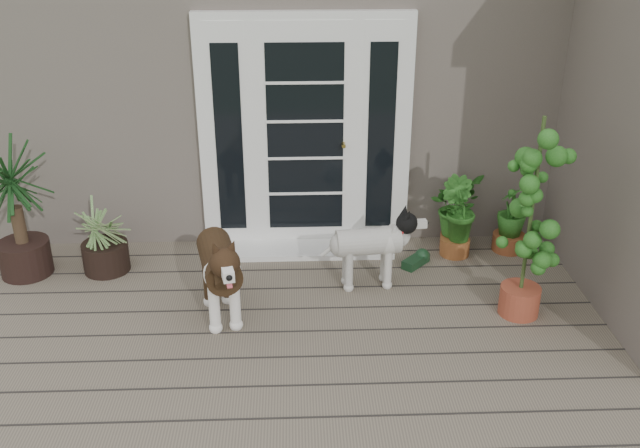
{
  "coord_description": "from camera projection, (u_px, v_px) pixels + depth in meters",
  "views": [
    {
      "loc": [
        -0.31,
        -3.49,
        3.14
      ],
      "look_at": [
        -0.1,
        1.75,
        0.7
      ],
      "focal_mm": 39.72,
      "sensor_mm": 36.0,
      "label": 1
    }
  ],
  "objects": [
    {
      "name": "white_dog",
      "position": [
        368.0,
        254.0,
        5.91
      ],
      "size": [
        0.75,
        0.39,
        0.6
      ],
      "primitive_type": null,
      "rotation": [
        0.0,
        0.0,
        -1.46
      ],
      "color": "white",
      "rests_on": "deck"
    },
    {
      "name": "deck",
      "position": [
        342.0,
        391.0,
        4.84
      ],
      "size": [
        6.2,
        4.6,
        0.12
      ],
      "primitive_type": "cube",
      "color": "#6B5B4C",
      "rests_on": "ground"
    },
    {
      "name": "yucca",
      "position": [
        16.0,
        210.0,
        5.98
      ],
      "size": [
        0.86,
        0.86,
        1.21
      ],
      "primitive_type": null,
      "rotation": [
        0.0,
        0.0,
        -0.03
      ],
      "color": "black",
      "rests_on": "deck"
    },
    {
      "name": "house_main",
      "position": [
        319.0,
        49.0,
        8.06
      ],
      "size": [
        7.4,
        4.0,
        3.1
      ],
      "primitive_type": "cube",
      "color": "#665E54",
      "rests_on": "ground"
    },
    {
      "name": "door_unit",
      "position": [
        305.0,
        134.0,
        6.34
      ],
      "size": [
        1.9,
        0.14,
        2.15
      ],
      "primitive_type": "cube",
      "color": "white",
      "rests_on": "deck"
    },
    {
      "name": "spider_plant",
      "position": [
        103.0,
        234.0,
        6.14
      ],
      "size": [
        0.75,
        0.75,
        0.71
      ],
      "primitive_type": null,
      "rotation": [
        0.0,
        0.0,
        0.14
      ],
      "color": "#818F58",
      "rests_on": "deck"
    },
    {
      "name": "door_step",
      "position": [
        307.0,
        249.0,
        6.61
      ],
      "size": [
        1.6,
        0.4,
        0.05
      ],
      "primitive_type": "cube",
      "color": "white",
      "rests_on": "deck"
    },
    {
      "name": "clog_left",
      "position": [
        379.0,
        247.0,
        6.6
      ],
      "size": [
        0.19,
        0.33,
        0.09
      ],
      "primitive_type": null,
      "rotation": [
        0.0,
        0.0,
        0.15
      ],
      "color": "#163820",
      "rests_on": "deck"
    },
    {
      "name": "clog_right",
      "position": [
        416.0,
        260.0,
        6.34
      ],
      "size": [
        0.35,
        0.35,
        0.1
      ],
      "primitive_type": null,
      "rotation": [
        0.0,
        0.0,
        -0.75
      ],
      "color": "#15341C",
      "rests_on": "deck"
    },
    {
      "name": "sapling",
      "position": [
        531.0,
        217.0,
        5.28
      ],
      "size": [
        0.64,
        0.64,
        1.68
      ],
      "primitive_type": null,
      "rotation": [
        0.0,
        0.0,
        -0.37
      ],
      "color": "#2B621C",
      "rests_on": "deck"
    },
    {
      "name": "brindle_dog",
      "position": [
        220.0,
        276.0,
        5.44
      ],
      "size": [
        0.56,
        0.94,
        0.73
      ],
      "primitive_type": null,
      "rotation": [
        0.0,
        0.0,
        3.37
      ],
      "color": "#3F2A17",
      "rests_on": "deck"
    },
    {
      "name": "herb_b",
      "position": [
        456.0,
        228.0,
        6.45
      ],
      "size": [
        0.51,
        0.51,
        0.54
      ],
      "primitive_type": "imported",
      "rotation": [
        0.0,
        0.0,
        2.33
      ],
      "color": "#1D4C15",
      "rests_on": "deck"
    },
    {
      "name": "herb_c",
      "position": [
        510.0,
        225.0,
        6.54
      ],
      "size": [
        0.45,
        0.45,
        0.5
      ],
      "primitive_type": "imported",
      "rotation": [
        0.0,
        0.0,
        4.07
      ],
      "color": "#154C19",
      "rests_on": "deck"
    },
    {
      "name": "herb_a",
      "position": [
        455.0,
        218.0,
        6.53
      ],
      "size": [
        0.68,
        0.68,
        0.64
      ],
      "primitive_type": "imported",
      "rotation": [
        0.0,
        0.0,
        1.1
      ],
      "color": "#1C5F1B",
      "rests_on": "deck"
    }
  ]
}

